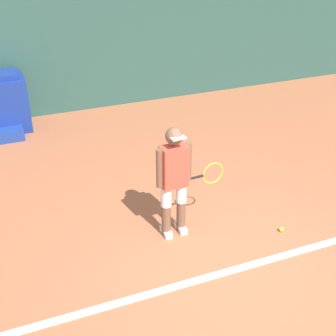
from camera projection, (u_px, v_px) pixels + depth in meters
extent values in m
plane|color=#B76642|center=(236.00, 274.00, 5.60)|extent=(24.00, 24.00, 0.00)
cube|color=#2D564C|center=(102.00, 46.00, 9.72)|extent=(24.00, 0.10, 2.64)
cube|color=white|center=(233.00, 270.00, 5.66)|extent=(21.60, 0.10, 0.01)
cylinder|color=brown|center=(166.00, 220.00, 6.17)|extent=(0.12, 0.12, 0.46)
cylinder|color=white|center=(166.00, 196.00, 5.99)|extent=(0.14, 0.14, 0.28)
cube|color=white|center=(166.00, 232.00, 6.27)|extent=(0.10, 0.24, 0.08)
cylinder|color=brown|center=(181.00, 216.00, 6.26)|extent=(0.12, 0.12, 0.46)
cylinder|color=white|center=(181.00, 192.00, 6.07)|extent=(0.14, 0.14, 0.28)
cube|color=white|center=(181.00, 228.00, 6.35)|extent=(0.10, 0.24, 0.08)
cube|color=#E54C38|center=(174.00, 166.00, 5.83)|extent=(0.35, 0.22, 0.55)
sphere|color=brown|center=(174.00, 136.00, 5.63)|extent=(0.22, 0.22, 0.22)
cube|color=white|center=(178.00, 138.00, 5.54)|extent=(0.19, 0.13, 0.02)
cylinder|color=brown|center=(160.00, 168.00, 5.75)|extent=(0.09, 0.09, 0.52)
cylinder|color=brown|center=(188.00, 162.00, 5.90)|extent=(0.09, 0.09, 0.52)
cylinder|color=black|center=(195.00, 177.00, 6.07)|extent=(0.23, 0.05, 0.03)
torus|color=yellow|center=(213.00, 173.00, 6.17)|extent=(0.31, 0.04, 0.31)
sphere|color=#D1E533|center=(281.00, 229.00, 6.32)|extent=(0.07, 0.07, 0.07)
cube|color=navy|center=(9.00, 103.00, 9.06)|extent=(0.70, 0.75, 1.04)
cube|color=navy|center=(4.00, 75.00, 8.79)|extent=(0.49, 0.52, 0.10)
cube|color=#1E3D99|center=(0.00, 136.00, 8.74)|extent=(0.88, 0.33, 0.21)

